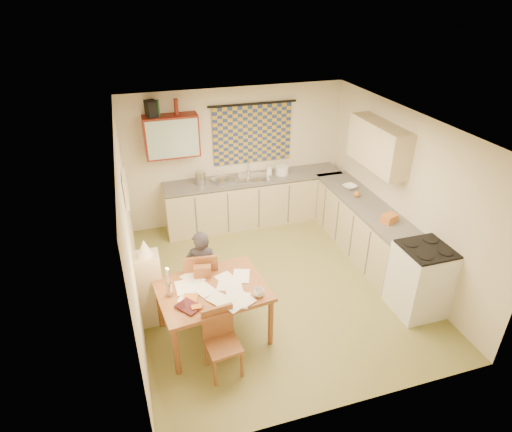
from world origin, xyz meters
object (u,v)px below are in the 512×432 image
object	(u,v)px
counter_back	(254,200)
dining_table	(213,311)
shelf_stand	(150,289)
counter_right	(368,233)
stove	(421,279)
chair_far	(203,290)
person	(202,271)

from	to	relation	value
counter_back	dining_table	distance (m)	3.04
dining_table	shelf_stand	distance (m)	0.90
counter_right	dining_table	world-z (taller)	counter_right
stove	chair_far	size ratio (longest dim) A/B	1.05
counter_back	shelf_stand	size ratio (longest dim) A/B	3.12
counter_back	chair_far	world-z (taller)	chair_far
counter_back	shelf_stand	distance (m)	3.04
person	shelf_stand	world-z (taller)	person
dining_table	chair_far	size ratio (longest dim) A/B	1.47
shelf_stand	counter_right	bearing A→B (deg)	8.76
dining_table	counter_back	bearing A→B (deg)	56.60
counter_right	stove	world-z (taller)	stove
person	shelf_stand	xyz separation A→B (m)	(-0.71, -0.07, -0.09)
chair_far	dining_table	bearing A→B (deg)	101.08
counter_right	stove	bearing A→B (deg)	-90.00
chair_far	shelf_stand	xyz separation A→B (m)	(-0.69, -0.06, 0.23)
stove	dining_table	distance (m)	2.84
counter_right	stove	distance (m)	1.39
chair_far	counter_back	bearing A→B (deg)	-115.86
stove	chair_far	xyz separation A→B (m)	(-2.85, 0.90, -0.21)
person	shelf_stand	distance (m)	0.72
dining_table	person	xyz separation A→B (m)	(-0.02, 0.57, 0.24)
counter_back	person	bearing A→B (deg)	-122.83
dining_table	shelf_stand	world-z (taller)	shelf_stand
stove	counter_right	bearing A→B (deg)	90.00
stove	chair_far	world-z (taller)	stove
counter_back	stove	world-z (taller)	stove
counter_right	chair_far	bearing A→B (deg)	-170.31
counter_back	shelf_stand	bearing A→B (deg)	-133.40
counter_right	shelf_stand	xyz separation A→B (m)	(-3.54, -0.55, 0.08)
dining_table	person	distance (m)	0.62
stove	counter_back	bearing A→B (deg)	115.44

